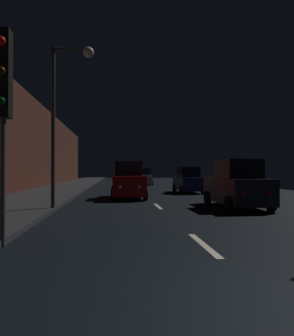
{
  "coord_description": "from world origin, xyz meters",
  "views": [
    {
      "loc": [
        -1.92,
        -3.53,
        1.63
      ],
      "look_at": [
        0.19,
        16.9,
        1.82
      ],
      "focal_mm": 32.52,
      "sensor_mm": 36.0,
      "label": 1
    }
  ],
  "objects_px": {
    "traffic_light_near_left": "(3,90)",
    "car_distant_taillights": "(144,177)",
    "car_parked_right_near": "(236,186)",
    "car_parked_right_far": "(188,181)",
    "streetlamp_overhead": "(65,100)",
    "car_approaching_headlights": "(128,181)"
  },
  "relations": [
    {
      "from": "car_parked_right_near",
      "to": "car_approaching_headlights",
      "type": "bearing_deg",
      "value": 42.02
    },
    {
      "from": "traffic_light_near_left",
      "to": "car_parked_right_near",
      "type": "xyz_separation_m",
      "value": [
        7.76,
        6.27,
        -2.4
      ]
    },
    {
      "from": "streetlamp_overhead",
      "to": "car_parked_right_far",
      "type": "xyz_separation_m",
      "value": [
        7.38,
        9.64,
        -3.61
      ]
    },
    {
      "from": "car_approaching_headlights",
      "to": "car_distant_taillights",
      "type": "relative_size",
      "value": 1.15
    },
    {
      "from": "car_parked_right_far",
      "to": "streetlamp_overhead",
      "type": "bearing_deg",
      "value": 142.55
    },
    {
      "from": "car_parked_right_near",
      "to": "traffic_light_near_left",
      "type": "bearing_deg",
      "value": 128.91
    },
    {
      "from": "car_parked_right_near",
      "to": "car_parked_right_far",
      "type": "height_order",
      "value": "car_parked_right_near"
    },
    {
      "from": "car_parked_right_far",
      "to": "car_distant_taillights",
      "type": "relative_size",
      "value": 1.0
    },
    {
      "from": "streetlamp_overhead",
      "to": "car_approaching_headlights",
      "type": "relative_size",
      "value": 1.54
    },
    {
      "from": "car_parked_right_far",
      "to": "car_parked_right_near",
      "type": "bearing_deg",
      "value": 180.0
    },
    {
      "from": "streetlamp_overhead",
      "to": "car_parked_right_near",
      "type": "height_order",
      "value": "streetlamp_overhead"
    },
    {
      "from": "car_parked_right_near",
      "to": "car_parked_right_far",
      "type": "relative_size",
      "value": 1.12
    },
    {
      "from": "car_parked_right_far",
      "to": "traffic_light_near_left",
      "type": "bearing_deg",
      "value": 153.24
    },
    {
      "from": "traffic_light_near_left",
      "to": "car_approaching_headlights",
      "type": "xyz_separation_m",
      "value": [
        3.15,
        11.39,
        -2.37
      ]
    },
    {
      "from": "car_approaching_headlights",
      "to": "car_distant_taillights",
      "type": "distance_m",
      "value": 16.96
    },
    {
      "from": "traffic_light_near_left",
      "to": "car_approaching_headlights",
      "type": "bearing_deg",
      "value": 161.83
    },
    {
      "from": "traffic_light_near_left",
      "to": "car_distant_taillights",
      "type": "distance_m",
      "value": 28.84
    },
    {
      "from": "car_approaching_headlights",
      "to": "car_parked_right_far",
      "type": "relative_size",
      "value": 1.15
    },
    {
      "from": "streetlamp_overhead",
      "to": "car_distant_taillights",
      "type": "relative_size",
      "value": 1.77
    },
    {
      "from": "traffic_light_near_left",
      "to": "car_parked_right_far",
      "type": "distance_m",
      "value": 17.42
    },
    {
      "from": "streetlamp_overhead",
      "to": "car_parked_right_near",
      "type": "distance_m",
      "value": 8.19
    },
    {
      "from": "traffic_light_near_left",
      "to": "car_distant_taillights",
      "type": "bearing_deg",
      "value": 165.83
    }
  ]
}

